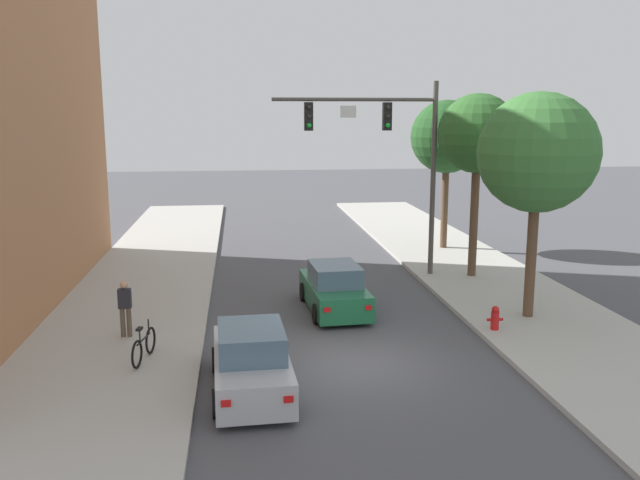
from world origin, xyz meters
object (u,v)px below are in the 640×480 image
Objects in this scene: car_lead_green at (334,289)px; pedestrian_sidewalk_left_walker at (125,306)px; car_following_silver at (251,362)px; fire_hydrant at (495,318)px; street_tree_third at (447,137)px; traffic_signal_mast at (389,143)px; bicycle_leaning at (144,346)px; street_tree_second at (478,135)px; street_tree_nearest at (538,153)px.

pedestrian_sidewalk_left_walker reaches higher than car_lead_green.
car_lead_green is 1.01× the size of car_following_silver.
street_tree_third is at bearing 79.62° from fire_hydrant.
car_lead_green reaches higher than fire_hydrant.
pedestrian_sidewalk_left_walker is (-6.34, -2.26, 0.34)m from car_lead_green.
traffic_signal_mast is 6.36m from street_tree_third.
car_following_silver is 2.46× the size of bicycle_leaning.
street_tree_third is at bearing 54.07° from car_lead_green.
traffic_signal_mast is 3.37m from street_tree_second.
fire_hydrant is 0.10× the size of street_tree_second.
street_tree_second is at bearing 30.68° from car_lead_green.
street_tree_third is (3.89, 5.03, 0.01)m from traffic_signal_mast.
bicycle_leaning is 12.67m from street_tree_nearest.
traffic_signal_mast is at bearing 103.53° from fire_hydrant.
car_lead_green is 0.61× the size of street_tree_second.
street_tree_third reaches higher than car_following_silver.
bicycle_leaning is (-8.27, -8.30, -4.79)m from traffic_signal_mast.
street_tree_second is at bearing 33.99° from bicycle_leaning.
traffic_signal_mast is 4.29× the size of bicycle_leaning.
traffic_signal_mast reaches higher than street_tree_second.
car_following_silver is at bearing -155.97° from fire_hydrant.
pedestrian_sidewalk_left_walker is (-3.49, 3.91, 0.34)m from car_following_silver.
pedestrian_sidewalk_left_walker reaches higher than car_following_silver.
bicycle_leaning is (0.76, -1.98, -0.52)m from pedestrian_sidewalk_left_walker.
fire_hydrant is at bearing -3.68° from pedestrian_sidewalk_left_walker.
street_tree_second is at bearing 47.72° from car_following_silver.
traffic_signal_mast is at bearing 61.54° from car_following_silver.
pedestrian_sidewalk_left_walker is 10.75m from fire_hydrant.
pedestrian_sidewalk_left_walker is 12.97m from street_tree_nearest.
bicycle_leaning reaches higher than fire_hydrant.
pedestrian_sidewalk_left_walker is 2.28× the size of fire_hydrant.
street_tree_nearest is at bearing -93.44° from street_tree_third.
street_tree_third is at bearing 58.27° from car_following_silver.
street_tree_nearest is at bearing 12.06° from bicycle_leaning.
street_tree_third is (12.92, 11.34, 4.28)m from pedestrian_sidewalk_left_walker.
car_following_silver is (-5.54, -10.23, -4.61)m from traffic_signal_mast.
traffic_signal_mast is at bearing 45.10° from bicycle_leaning.
street_tree_second is 1.02× the size of street_tree_third.
car_following_silver reaches higher than bicycle_leaning.
traffic_signal_mast is at bearing 171.65° from street_tree_second.
bicycle_leaning is 14.87m from street_tree_second.
car_following_silver is 14.06m from street_tree_second.
street_tree_second reaches higher than pedestrian_sidewalk_left_walker.
street_tree_nearest is 10.89m from street_tree_third.
traffic_signal_mast reaches higher than street_tree_third.
car_lead_green is at bearing 163.20° from street_tree_nearest.
street_tree_second is (3.32, -0.49, 0.31)m from traffic_signal_mast.
bicycle_leaning is at bearing -134.90° from traffic_signal_mast.
street_tree_third is at bearing 47.62° from bicycle_leaning.
pedestrian_sidewalk_left_walker is at bearing 111.04° from bicycle_leaning.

